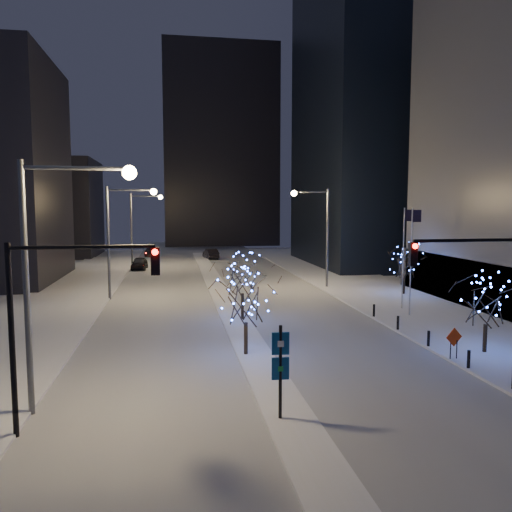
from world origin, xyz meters
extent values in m
plane|color=silver|center=(0.00, 0.00, 0.00)|extent=(160.00, 160.00, 0.00)
cube|color=#AEB4BE|center=(0.00, 35.00, 0.01)|extent=(20.00, 130.00, 0.02)
cube|color=silver|center=(0.00, 30.00, 0.07)|extent=(2.00, 80.00, 0.15)
cube|color=silver|center=(15.00, 20.00, 0.07)|extent=(10.00, 90.00, 0.15)
cube|color=silver|center=(-14.00, 20.00, 0.07)|extent=(8.00, 90.00, 0.15)
cube|color=black|center=(-26.00, 70.00, 8.00)|extent=(18.00, 16.00, 16.00)
cube|color=black|center=(6.00, 92.00, 21.00)|extent=(24.00, 14.00, 42.00)
cylinder|color=#595E66|center=(-10.00, 2.00, 5.00)|extent=(0.24, 0.24, 10.00)
cylinder|color=#595E66|center=(-8.00, 2.00, 9.70)|extent=(4.00, 0.16, 0.16)
sphere|color=#FFC67F|center=(-6.00, 2.00, 9.55)|extent=(0.56, 0.56, 0.56)
cylinder|color=#595E66|center=(-10.00, 27.00, 5.00)|extent=(0.24, 0.24, 10.00)
cylinder|color=#595E66|center=(-8.00, 27.00, 9.70)|extent=(4.00, 0.16, 0.16)
sphere|color=#FFC67F|center=(-6.00, 27.00, 9.55)|extent=(0.56, 0.56, 0.56)
cylinder|color=#595E66|center=(-10.00, 52.00, 5.00)|extent=(0.24, 0.24, 10.00)
cylinder|color=#595E66|center=(-8.00, 52.00, 9.70)|extent=(4.00, 0.16, 0.16)
sphere|color=#FFC67F|center=(-6.00, 52.00, 9.55)|extent=(0.56, 0.56, 0.56)
cylinder|color=#595E66|center=(11.00, 30.00, 5.00)|extent=(0.24, 0.24, 10.00)
cylinder|color=#595E66|center=(9.25, 30.00, 9.70)|extent=(3.50, 0.16, 0.16)
sphere|color=#FFC67F|center=(7.50, 30.00, 9.55)|extent=(0.56, 0.56, 0.56)
cylinder|color=black|center=(-10.00, 0.00, 3.50)|extent=(0.20, 0.20, 7.00)
cylinder|color=black|center=(-7.50, 0.00, 6.80)|extent=(5.00, 0.14, 0.14)
cube|color=black|center=(-5.00, 0.00, 6.25)|extent=(0.32, 0.28, 1.00)
sphere|color=#FF0C05|center=(-5.00, -0.18, 6.60)|extent=(0.22, 0.22, 0.22)
cylinder|color=black|center=(8.00, 1.00, 6.80)|extent=(5.00, 0.14, 0.14)
cube|color=black|center=(5.50, 1.00, 6.25)|extent=(0.32, 0.28, 1.00)
sphere|color=#FF0C05|center=(5.50, 0.82, 6.60)|extent=(0.22, 0.22, 0.22)
cylinder|color=silver|center=(13.00, 16.00, 4.15)|extent=(0.10, 0.10, 8.00)
cube|color=black|center=(13.35, 16.00, 7.55)|extent=(0.70, 0.03, 0.90)
cylinder|color=silver|center=(13.60, 18.50, 4.15)|extent=(0.10, 0.10, 8.00)
cube|color=black|center=(13.95, 18.50, 7.55)|extent=(0.70, 0.03, 0.90)
cylinder|color=black|center=(10.20, 4.00, 0.60)|extent=(0.16, 0.16, 0.90)
cylinder|color=black|center=(10.20, 8.00, 0.60)|extent=(0.16, 0.16, 0.90)
cylinder|color=black|center=(10.20, 12.00, 0.60)|extent=(0.16, 0.16, 0.90)
cylinder|color=black|center=(10.20, 16.00, 0.60)|extent=(0.16, 0.16, 0.90)
imported|color=black|center=(-8.80, 48.64, 0.80)|extent=(2.15, 4.82, 1.61)
imported|color=black|center=(1.50, 60.62, 0.80)|extent=(2.41, 5.04, 1.59)
imported|color=black|center=(-8.22, 66.63, 0.66)|extent=(2.01, 4.60, 1.32)
cylinder|color=black|center=(-0.50, 8.22, 1.03)|extent=(0.22, 0.22, 1.75)
cylinder|color=black|center=(0.50, 16.78, 1.08)|extent=(0.22, 0.22, 1.86)
cylinder|color=black|center=(12.73, 6.43, 0.93)|extent=(0.22, 0.22, 1.57)
cylinder|color=black|center=(16.81, 24.76, 0.91)|extent=(0.22, 0.22, 1.52)
cylinder|color=black|center=(-0.41, -0.29, 1.88)|extent=(0.13, 0.13, 3.77)
cube|color=navy|center=(-0.41, -0.29, 3.07)|extent=(0.67, 0.12, 0.86)
cube|color=navy|center=(-0.41, -0.29, 2.10)|extent=(0.67, 0.12, 0.86)
cylinder|color=black|center=(10.12, 5.53, 0.65)|extent=(0.05, 0.05, 0.99)
cylinder|color=black|center=(10.48, 5.53, 0.65)|extent=(0.05, 0.05, 0.99)
cube|color=#FF430D|center=(10.30, 5.53, 1.32)|extent=(1.01, 0.22, 1.02)
camera|label=1|loc=(-4.34, -18.30, 8.21)|focal=35.00mm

